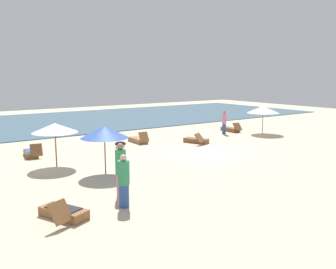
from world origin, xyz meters
TOP-DOWN VIEW (x-y plane):
  - ground_plane at (0.00, 0.00)m, footprint 60.00×60.00m
  - ocean_water at (0.00, 17.00)m, footprint 48.00×16.00m
  - umbrella_0 at (-7.45, 1.49)m, footprint 2.02×2.02m
  - umbrella_1 at (7.54, 2.39)m, footprint 2.22×2.22m
  - umbrella_2 at (-6.15, -0.92)m, footprint 1.99×1.99m
  - lounger_0 at (1.45, 2.32)m, footprint 1.19×1.79m
  - lounger_2 at (-7.85, 4.29)m, footprint 0.82×1.71m
  - lounger_3 at (6.44, 4.41)m, footprint 0.67×1.71m
  - lounger_4 at (-9.20, -4.55)m, footprint 1.23×1.74m
  - lounger_5 at (-1.42, 4.47)m, footprint 0.64×1.66m
  - person_1 at (-6.93, -3.82)m, footprint 0.52×0.52m
  - person_2 at (5.20, 3.84)m, footprint 0.31×0.31m
  - person_3 at (-7.31, -4.75)m, footprint 0.52×0.52m
  - dog at (-2.97, 3.93)m, footprint 0.71×0.55m

SIDE VIEW (x-z plane):
  - ground_plane at x=0.00m, z-range 0.00..0.00m
  - ocean_water at x=0.00m, z-range 0.00..0.06m
  - lounger_0 at x=1.45m, z-range -0.18..0.51m
  - lounger_3 at x=6.44m, z-range -0.18..0.52m
  - lounger_5 at x=-1.42m, z-range -0.20..0.54m
  - dog at x=-2.97m, z-range 0.01..0.34m
  - lounger_4 at x=-9.20m, z-range -0.19..0.54m
  - lounger_2 at x=-7.85m, z-range -0.19..0.55m
  - person_3 at x=-7.31m, z-range 0.00..1.70m
  - person_2 at x=5.20m, z-range 0.01..1.70m
  - person_1 at x=-6.93m, z-range 0.01..1.88m
  - umbrella_1 at x=7.54m, z-range 0.74..2.71m
  - umbrella_0 at x=-7.45m, z-range 0.79..2.79m
  - umbrella_2 at x=-6.15m, z-range 0.77..2.82m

